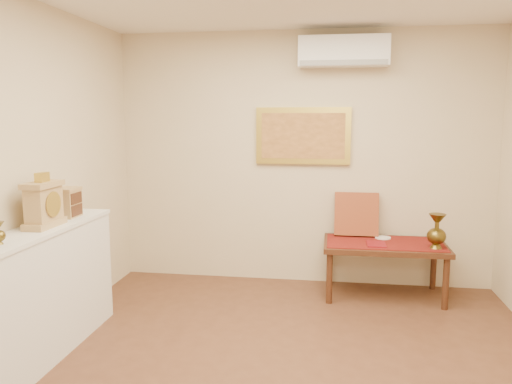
% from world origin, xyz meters
% --- Properties ---
extents(wall_back, '(4.00, 0.02, 2.70)m').
position_xyz_m(wall_back, '(0.00, 2.25, 1.35)').
color(wall_back, beige).
rests_on(wall_back, ground).
extents(wall_front, '(4.00, 0.02, 2.70)m').
position_xyz_m(wall_front, '(0.00, -2.25, 1.35)').
color(wall_front, beige).
rests_on(wall_front, ground).
extents(table_cloth, '(1.14, 0.59, 0.01)m').
position_xyz_m(table_cloth, '(0.85, 1.88, 0.55)').
color(table_cloth, maroon).
rests_on(table_cloth, low_table).
extents(brass_urn_tall, '(0.18, 0.18, 0.41)m').
position_xyz_m(brass_urn_tall, '(1.31, 1.72, 0.76)').
color(brass_urn_tall, brown).
rests_on(brass_urn_tall, table_cloth).
extents(plate, '(0.16, 0.16, 0.01)m').
position_xyz_m(plate, '(0.85, 2.04, 0.56)').
color(plate, white).
rests_on(plate, table_cloth).
extents(menu, '(0.18, 0.25, 0.01)m').
position_xyz_m(menu, '(0.76, 1.76, 0.56)').
color(menu, maroon).
rests_on(menu, table_cloth).
extents(cushion, '(0.45, 0.19, 0.47)m').
position_xyz_m(cushion, '(0.58, 2.14, 0.79)').
color(cushion, maroon).
rests_on(cushion, table_cloth).
extents(display_ledge, '(0.37, 2.02, 0.98)m').
position_xyz_m(display_ledge, '(-1.82, 0.00, 0.49)').
color(display_ledge, silver).
rests_on(display_ledge, floor).
extents(mantel_clock, '(0.17, 0.36, 0.41)m').
position_xyz_m(mantel_clock, '(-1.80, 0.26, 1.15)').
color(mantel_clock, tan).
rests_on(mantel_clock, display_ledge).
extents(wooden_chest, '(0.16, 0.21, 0.24)m').
position_xyz_m(wooden_chest, '(-1.82, 0.63, 1.10)').
color(wooden_chest, tan).
rests_on(wooden_chest, display_ledge).
extents(low_table, '(1.20, 0.70, 0.55)m').
position_xyz_m(low_table, '(0.85, 1.88, 0.48)').
color(low_table, '#462415').
rests_on(low_table, floor).
extents(painting, '(1.00, 0.06, 0.60)m').
position_xyz_m(painting, '(0.00, 2.22, 1.60)').
color(painting, gold).
rests_on(painting, wall_back).
extents(ac_unit, '(0.90, 0.25, 0.30)m').
position_xyz_m(ac_unit, '(0.40, 2.12, 2.45)').
color(ac_unit, white).
rests_on(ac_unit, wall_back).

